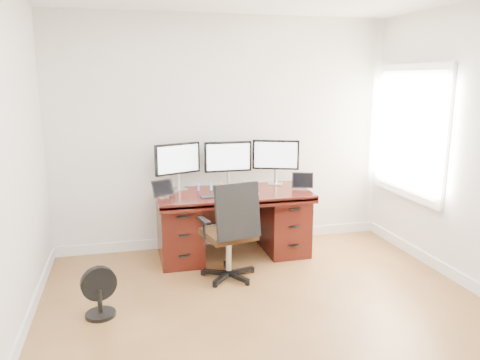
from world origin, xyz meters
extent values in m
plane|color=brown|center=(0.00, 0.00, 0.00)|extent=(4.50, 4.50, 0.00)
cube|color=white|center=(0.00, 2.25, 1.35)|extent=(4.00, 0.10, 2.70)
cube|color=white|center=(1.97, 1.50, 1.40)|extent=(0.04, 1.30, 1.50)
cube|color=white|center=(1.95, 1.50, 1.40)|extent=(0.01, 1.15, 1.35)
cube|color=#3E110C|center=(0.00, 1.80, 0.72)|extent=(1.70, 0.80, 0.05)
cube|color=#3E110C|center=(-0.60, 1.83, 0.35)|extent=(0.45, 0.70, 0.70)
cube|color=#3E110C|center=(0.60, 1.83, 0.35)|extent=(0.45, 0.70, 0.70)
cube|color=black|center=(0.00, 2.10, 0.50)|extent=(0.74, 0.03, 0.40)
cylinder|color=black|center=(-0.19, 1.23, 0.04)|extent=(0.64, 0.64, 0.08)
cylinder|color=silver|center=(-0.19, 1.23, 0.27)|extent=(0.06, 0.06, 0.39)
cube|color=#392211|center=(-0.19, 1.23, 0.46)|extent=(0.55, 0.53, 0.07)
cube|color=black|center=(-0.14, 1.02, 0.76)|extent=(0.45, 0.14, 0.53)
cube|color=black|center=(-0.44, 1.17, 0.64)|extent=(0.10, 0.24, 0.03)
cube|color=black|center=(0.07, 1.28, 0.64)|extent=(0.10, 0.24, 0.03)
cylinder|color=black|center=(-1.43, 0.71, 0.02)|extent=(0.26, 0.26, 0.03)
cylinder|color=black|center=(-1.43, 0.71, 0.14)|extent=(0.04, 0.04, 0.21)
cylinder|color=black|center=(-1.43, 0.71, 0.29)|extent=(0.30, 0.14, 0.30)
cube|color=silver|center=(-0.58, 2.07, 0.76)|extent=(0.22, 0.20, 0.01)
cylinder|color=silver|center=(-0.58, 2.07, 0.84)|extent=(0.04, 0.04, 0.18)
cube|color=black|center=(-0.58, 2.07, 1.10)|extent=(0.53, 0.23, 0.35)
cube|color=white|center=(-0.57, 2.05, 1.10)|extent=(0.47, 0.18, 0.30)
cube|color=silver|center=(0.00, 2.07, 0.76)|extent=(0.18, 0.14, 0.01)
cylinder|color=silver|center=(0.00, 2.07, 0.84)|extent=(0.04, 0.04, 0.18)
cube|color=black|center=(0.00, 2.07, 1.10)|extent=(0.55, 0.04, 0.35)
cube|color=white|center=(0.00, 2.05, 1.10)|extent=(0.50, 0.01, 0.30)
cube|color=silver|center=(0.58, 2.07, 0.76)|extent=(0.22, 0.20, 0.01)
cylinder|color=silver|center=(0.58, 2.07, 0.84)|extent=(0.04, 0.04, 0.18)
cube|color=black|center=(0.58, 2.07, 1.10)|extent=(0.53, 0.23, 0.35)
cube|color=white|center=(0.57, 2.05, 1.10)|extent=(0.47, 0.19, 0.30)
cube|color=silver|center=(-0.78, 1.75, 0.76)|extent=(0.12, 0.11, 0.01)
cube|color=black|center=(-0.78, 1.75, 0.85)|extent=(0.25, 0.16, 0.17)
cube|color=silver|center=(0.80, 1.75, 0.76)|extent=(0.12, 0.11, 0.01)
cube|color=black|center=(0.80, 1.75, 0.85)|extent=(0.25, 0.15, 0.17)
cube|color=silver|center=(0.05, 1.60, 0.76)|extent=(0.33, 0.23, 0.01)
cube|color=silver|center=(0.19, 1.65, 0.76)|extent=(0.14, 0.14, 0.01)
cube|color=black|center=(-0.29, 1.65, 0.76)|extent=(0.20, 0.13, 0.01)
cube|color=black|center=(0.05, 1.79, 0.76)|extent=(0.13, 0.08, 0.01)
cylinder|color=#7155CA|center=(-0.37, 1.95, 0.78)|extent=(0.03, 0.03, 0.05)
sphere|color=#7155CA|center=(-0.37, 1.95, 0.82)|extent=(0.03, 0.03, 0.03)
cylinder|color=#55ACEB|center=(-0.22, 1.95, 0.78)|extent=(0.03, 0.03, 0.05)
sphere|color=#55ACEB|center=(-0.22, 1.95, 0.82)|extent=(0.03, 0.03, 0.03)
cylinder|color=#E58557|center=(-0.11, 1.95, 0.78)|extent=(0.03, 0.03, 0.05)
sphere|color=#E58557|center=(-0.11, 1.95, 0.82)|extent=(0.03, 0.03, 0.03)
cylinder|color=olive|center=(0.15, 1.95, 0.78)|extent=(0.03, 0.03, 0.05)
sphere|color=olive|center=(0.15, 1.95, 0.82)|extent=(0.03, 0.03, 0.03)
cylinder|color=#D0B853|center=(0.22, 1.95, 0.78)|extent=(0.03, 0.03, 0.05)
sphere|color=#D0B853|center=(0.22, 1.95, 0.82)|extent=(0.03, 0.03, 0.03)
camera|label=1|loc=(-1.16, -3.12, 1.99)|focal=35.00mm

